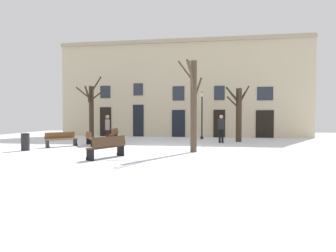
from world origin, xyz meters
TOP-DOWN VIEW (x-y plane):
  - ground_plane at (0.00, 0.00)m, footprint 34.35×34.35m
  - building_facade at (0.00, 9.08)m, footprint 21.47×0.60m
  - tree_center at (1.72, -1.34)m, footprint 1.30×2.21m
  - tree_right_of_center at (4.42, 4.77)m, footprint 1.69×1.60m
  - tree_left_of_center at (-6.45, 5.38)m, footprint 2.65×2.48m
  - streetlamp at (1.87, 6.74)m, footprint 0.30×0.30m
  - litter_bin at (-6.74, -2.05)m, footprint 0.43×0.43m
  - bench_facing_shops at (-4.53, 0.92)m, footprint 1.37×1.73m
  - bench_far_corner at (-5.94, 0.01)m, footprint 1.49×1.64m
  - bench_near_lamp at (-4.24, 3.91)m, footprint 0.67×1.85m
  - bench_by_litter_bin at (-1.66, -3.99)m, footprint 1.20×1.84m
  - person_near_bench at (3.22, 3.72)m, footprint 0.41×0.28m
  - person_strolling at (-3.97, 2.16)m, footprint 0.39×0.44m

SIDE VIEW (x-z plane):
  - ground_plane at x=0.00m, z-range 0.00..0.00m
  - bench_facing_shops at x=-4.53m, z-range 0.02..0.84m
  - bench_far_corner at x=-5.94m, z-range 0.01..0.85m
  - litter_bin at x=-6.74m, z-range 0.00..0.88m
  - bench_near_lamp at x=-4.24m, z-range 0.02..0.93m
  - bench_by_litter_bin at x=-1.66m, z-range 0.02..0.94m
  - person_strolling at x=-3.97m, z-range 0.11..1.93m
  - person_near_bench at x=3.22m, z-range 0.12..1.96m
  - tree_right_of_center at x=4.42m, z-range 0.11..3.98m
  - streetlamp at x=1.87m, z-range 0.42..4.08m
  - tree_left_of_center at x=-6.45m, z-range -0.13..4.82m
  - tree_center at x=1.72m, z-range 0.05..4.68m
  - building_facade at x=0.00m, z-range 0.04..8.37m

